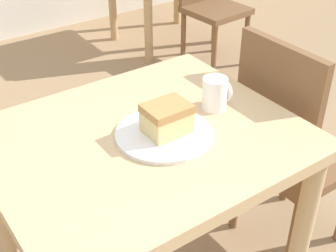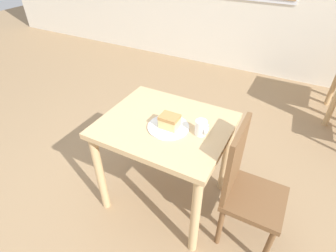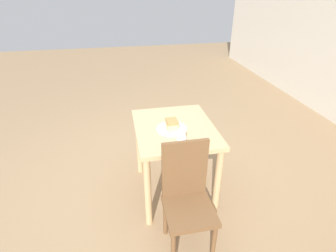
% 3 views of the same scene
% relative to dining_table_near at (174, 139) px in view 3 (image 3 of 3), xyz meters
% --- Properties ---
extents(ground_plane, '(14.00, 14.00, 0.00)m').
position_rel_dining_table_near_xyz_m(ground_plane, '(-0.07, -0.25, -0.63)').
color(ground_plane, '#997A56').
extents(dining_table_near, '(0.86, 0.72, 0.76)m').
position_rel_dining_table_near_xyz_m(dining_table_near, '(0.00, 0.00, 0.00)').
color(dining_table_near, tan).
rests_on(dining_table_near, ground_plane).
extents(chair_near_window, '(0.37, 0.37, 0.92)m').
position_rel_dining_table_near_xyz_m(chair_near_window, '(0.60, -0.03, -0.15)').
color(chair_near_window, brown).
rests_on(chair_near_window, ground_plane).
extents(plate, '(0.27, 0.27, 0.01)m').
position_rel_dining_table_near_xyz_m(plate, '(0.04, -0.04, 0.14)').
color(plate, white).
rests_on(plate, dining_table_near).
extents(cake_slice, '(0.12, 0.10, 0.08)m').
position_rel_dining_table_near_xyz_m(cake_slice, '(0.05, -0.04, 0.19)').
color(cake_slice, '#E0C67F').
rests_on(cake_slice, plate).
extents(coffee_mug, '(0.08, 0.07, 0.10)m').
position_rel_dining_table_near_xyz_m(coffee_mug, '(0.26, -0.00, 0.18)').
color(coffee_mug, white).
rests_on(coffee_mug, dining_table_near).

